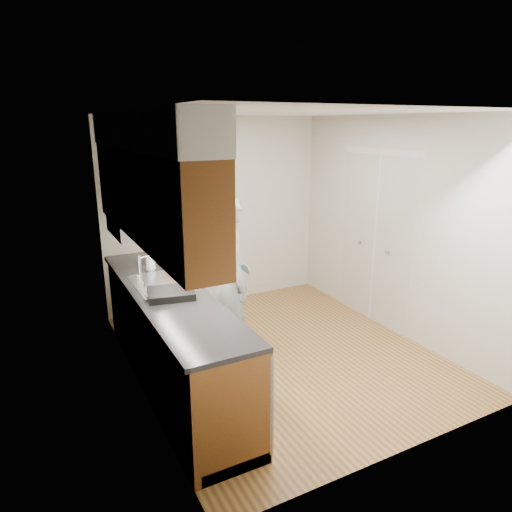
{
  "coord_description": "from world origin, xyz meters",
  "views": [
    {
      "loc": [
        -2.29,
        -3.82,
        2.4
      ],
      "look_at": [
        -0.18,
        0.25,
        1.06
      ],
      "focal_mm": 32.0,
      "sensor_mm": 36.0,
      "label": 1
    }
  ],
  "objects_px": {
    "soap_bottle_b": "(151,254)",
    "person": "(230,270)",
    "soda_can": "(170,265)",
    "dish_rack": "(171,293)",
    "steel_can": "(164,261)",
    "soap_bottle_a": "(150,258)"
  },
  "relations": [
    {
      "from": "soda_can",
      "to": "dish_rack",
      "type": "xyz_separation_m",
      "value": [
        -0.21,
        -0.7,
        -0.03
      ]
    },
    {
      "from": "soap_bottle_a",
      "to": "soda_can",
      "type": "xyz_separation_m",
      "value": [
        0.18,
        -0.1,
        -0.07
      ]
    },
    {
      "from": "soda_can",
      "to": "steel_can",
      "type": "xyz_separation_m",
      "value": [
        -0.0,
        0.2,
        -0.01
      ]
    },
    {
      "from": "soda_can",
      "to": "soap_bottle_a",
      "type": "bearing_deg",
      "value": 149.6
    },
    {
      "from": "person",
      "to": "soap_bottle_a",
      "type": "distance_m",
      "value": 0.85
    },
    {
      "from": "steel_can",
      "to": "soap_bottle_a",
      "type": "bearing_deg",
      "value": -150.28
    },
    {
      "from": "soda_can",
      "to": "steel_can",
      "type": "height_order",
      "value": "soda_can"
    },
    {
      "from": "person",
      "to": "dish_rack",
      "type": "relative_size",
      "value": 5.05
    },
    {
      "from": "steel_can",
      "to": "dish_rack",
      "type": "distance_m",
      "value": 0.93
    },
    {
      "from": "soap_bottle_a",
      "to": "soap_bottle_b",
      "type": "relative_size",
      "value": 1.32
    },
    {
      "from": "dish_rack",
      "to": "person",
      "type": "bearing_deg",
      "value": 32.84
    },
    {
      "from": "soap_bottle_a",
      "to": "dish_rack",
      "type": "relative_size",
      "value": 0.68
    },
    {
      "from": "soda_can",
      "to": "dish_rack",
      "type": "bearing_deg",
      "value": -106.74
    },
    {
      "from": "person",
      "to": "dish_rack",
      "type": "height_order",
      "value": "person"
    },
    {
      "from": "steel_can",
      "to": "dish_rack",
      "type": "height_order",
      "value": "steel_can"
    },
    {
      "from": "person",
      "to": "soda_can",
      "type": "xyz_separation_m",
      "value": [
        -0.47,
        0.43,
        -0.0
      ]
    },
    {
      "from": "soap_bottle_b",
      "to": "person",
      "type": "bearing_deg",
      "value": -55.11
    },
    {
      "from": "soap_bottle_b",
      "to": "soda_can",
      "type": "xyz_separation_m",
      "value": [
        0.09,
        -0.38,
        -0.04
      ]
    },
    {
      "from": "soap_bottle_a",
      "to": "soap_bottle_b",
      "type": "bearing_deg",
      "value": 73.33
    },
    {
      "from": "soap_bottle_a",
      "to": "steel_can",
      "type": "bearing_deg",
      "value": 29.72
    },
    {
      "from": "dish_rack",
      "to": "soap_bottle_b",
      "type": "bearing_deg",
      "value": 95.25
    },
    {
      "from": "soap_bottle_a",
      "to": "dish_rack",
      "type": "height_order",
      "value": "soap_bottle_a"
    }
  ]
}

